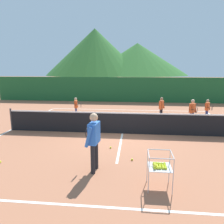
{
  "coord_description": "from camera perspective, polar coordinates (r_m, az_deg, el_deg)",
  "views": [
    {
      "loc": [
        0.5,
        -9.39,
        2.93
      ],
      "look_at": [
        -0.52,
        0.42,
        0.9
      ],
      "focal_mm": 34.79,
      "sensor_mm": 36.0,
      "label": 1
    }
  ],
  "objects": [
    {
      "name": "tennis_ball_3",
      "position": [
        7.79,
        -27.33,
        -11.53
      ],
      "size": [
        0.07,
        0.07,
        0.07
      ],
      "primitive_type": "sphere",
      "color": "yellow",
      "rests_on": "ground"
    },
    {
      "name": "line_sideline_west",
      "position": [
        11.43,
        -25.05,
        -4.31
      ],
      "size": [
        0.08,
        10.85,
        0.01
      ],
      "primitive_type": "cube",
      "color": "white",
      "rests_on": "ground"
    },
    {
      "name": "student_2",
      "position": [
        11.8,
        20.38,
        0.56
      ],
      "size": [
        0.47,
        0.71,
        1.34
      ],
      "color": "navy",
      "rests_on": "ground"
    },
    {
      "name": "tennis_ball_6",
      "position": [
        8.1,
        -0.39,
        -9.3
      ],
      "size": [
        0.07,
        0.07,
        0.07
      ],
      "primitive_type": "sphere",
      "color": "yellow",
      "rests_on": "ground"
    },
    {
      "name": "windscreen_fence",
      "position": [
        18.66,
        4.37,
        5.87
      ],
      "size": [
        23.43,
        0.08,
        2.12
      ],
      "primitive_type": "cube",
      "color": "#1E5B2D",
      "rests_on": "ground"
    },
    {
      "name": "tennis_net",
      "position": [
        9.71,
        2.77,
        -2.85
      ],
      "size": [
        10.58,
        0.08,
        1.05
      ],
      "color": "#333338",
      "rests_on": "ground"
    },
    {
      "name": "hill_1",
      "position": [
        85.18,
        -4.47,
        15.41
      ],
      "size": [
        36.87,
        36.87,
        17.11
      ],
      "primitive_type": "cone",
      "color": "#2D6628",
      "rests_on": "ground"
    },
    {
      "name": "hill_0",
      "position": [
        86.57,
        6.62,
        13.62
      ],
      "size": [
        38.26,
        38.26,
        12.01
      ],
      "primitive_type": "cone",
      "color": "#2D6628",
      "rests_on": "ground"
    },
    {
      "name": "instructor",
      "position": [
        6.14,
        -4.78,
        -6.53
      ],
      "size": [
        0.44,
        0.8,
        1.7
      ],
      "color": "black",
      "rests_on": "ground"
    },
    {
      "name": "student_0",
      "position": [
        12.96,
        -9.41,
        1.69
      ],
      "size": [
        0.5,
        0.53,
        1.2
      ],
      "color": "navy",
      "rests_on": "ground"
    },
    {
      "name": "line_baseline_far",
      "position": [
        15.23,
        3.92,
        0.55
      ],
      "size": [
        10.65,
        0.08,
        0.01
      ],
      "primitive_type": "cube",
      "color": "white",
      "rests_on": "ground"
    },
    {
      "name": "ground_plane",
      "position": [
        9.85,
        2.74,
        -5.67
      ],
      "size": [
        120.0,
        120.0,
        0.0
      ],
      "primitive_type": "plane",
      "color": "#A86647"
    },
    {
      "name": "student_1",
      "position": [
        12.62,
        12.85,
        1.49
      ],
      "size": [
        0.39,
        0.51,
        1.28
      ],
      "color": "black",
      "rests_on": "ground"
    },
    {
      "name": "line_baseline_near",
      "position": [
        5.05,
        -0.97,
        -23.77
      ],
      "size": [
        10.65,
        0.08,
        0.01
      ],
      "primitive_type": "cube",
      "color": "white",
      "rests_on": "ground"
    },
    {
      "name": "student_3",
      "position": [
        13.2,
        23.79,
        1.01
      ],
      "size": [
        0.4,
        0.67,
        1.19
      ],
      "color": "navy",
      "rests_on": "ground"
    },
    {
      "name": "tennis_ball_5",
      "position": [
        7.14,
        5.28,
        -12.32
      ],
      "size": [
        0.07,
        0.07,
        0.07
      ],
      "primitive_type": "sphere",
      "color": "yellow",
      "rests_on": "ground"
    },
    {
      "name": "line_service_center",
      "position": [
        9.85,
        2.75,
        -5.65
      ],
      "size": [
        0.08,
        6.3,
        0.01
      ],
      "primitive_type": "cube",
      "color": "white",
      "rests_on": "ground"
    },
    {
      "name": "ball_cart",
      "position": [
        5.55,
        12.35,
        -13.65
      ],
      "size": [
        0.58,
        0.58,
        0.9
      ],
      "color": "#B7B7BC",
      "rests_on": "ground"
    }
  ]
}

